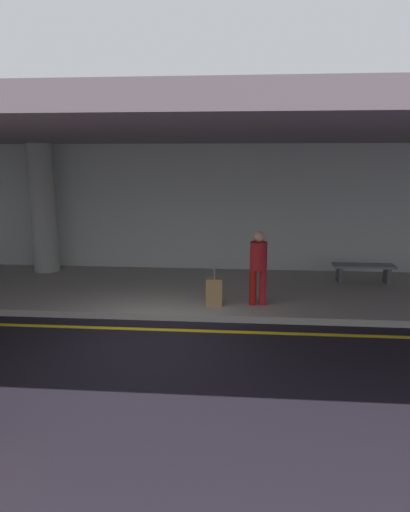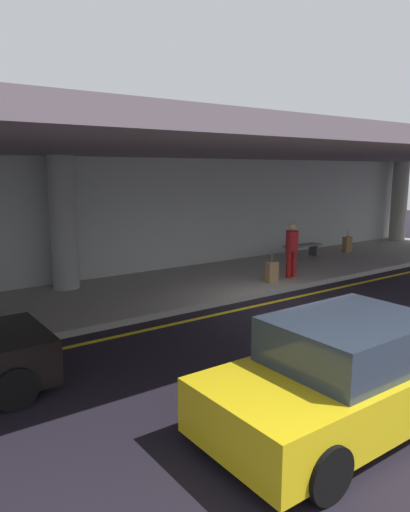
{
  "view_description": "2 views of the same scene",
  "coord_description": "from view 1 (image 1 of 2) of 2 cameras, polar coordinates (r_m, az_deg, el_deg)",
  "views": [
    {
      "loc": [
        1.74,
        -8.22,
        3.4
      ],
      "look_at": [
        0.86,
        2.29,
        1.15
      ],
      "focal_mm": 32.41,
      "sensor_mm": 36.0,
      "label": 1
    },
    {
      "loc": [
        -8.43,
        -8.21,
        3.4
      ],
      "look_at": [
        -0.63,
        2.6,
        0.99
      ],
      "focal_mm": 33.34,
      "sensor_mm": 36.0,
      "label": 2
    }
  ],
  "objects": [
    {
      "name": "ground_plane",
      "position": [
        9.07,
        -6.73,
        -10.1
      ],
      "size": [
        60.0,
        60.0,
        0.0
      ],
      "primitive_type": "plane",
      "color": "black"
    },
    {
      "name": "sidewalk",
      "position": [
        11.93,
        -3.79,
        -4.2
      ],
      "size": [
        26.0,
        4.2,
        0.15
      ],
      "primitive_type": "cube",
      "color": "#9E9A91",
      "rests_on": "ground"
    },
    {
      "name": "terminal_back_wall",
      "position": [
        13.76,
        -2.5,
        5.75
      ],
      "size": [
        26.0,
        0.3,
        3.8
      ],
      "primitive_type": "cube",
      "color": "#B2B9B3",
      "rests_on": "ground"
    },
    {
      "name": "lane_stripe_yellow",
      "position": [
        9.5,
        -6.16,
        -9.0
      ],
      "size": [
        26.0,
        0.14,
        0.01
      ],
      "primitive_type": "cube",
      "color": "yellow",
      "rests_on": "ground"
    },
    {
      "name": "ceiling_overhang",
      "position": [
        10.97,
        -4.48,
        14.86
      ],
      "size": [
        28.0,
        13.2,
        0.3
      ],
      "primitive_type": "cube",
      "color": "slate",
      "rests_on": "support_column_far_left"
    },
    {
      "name": "bench_metal",
      "position": [
        12.95,
        18.97,
        -1.58
      ],
      "size": [
        1.6,
        0.5,
        0.48
      ],
      "color": "slate",
      "rests_on": "sidewalk"
    },
    {
      "name": "traveler_with_luggage",
      "position": [
        10.31,
        6.61,
        -0.88
      ],
      "size": [
        0.38,
        0.38,
        1.68
      ],
      "rotation": [
        0.0,
        0.0,
        0.25
      ],
      "color": "#9E150F",
      "rests_on": "sidewalk"
    },
    {
      "name": "suitcase_upright_primary",
      "position": [
        10.34,
        1.15,
        -4.49
      ],
      "size": [
        0.36,
        0.22,
        0.9
      ],
      "rotation": [
        0.0,
        0.0,
        -0.29
      ],
      "color": "#9A754A",
      "rests_on": "sidewalk"
    },
    {
      "name": "support_column_left_mid",
      "position": [
        14.09,
        -19.37,
        5.54
      ],
      "size": [
        0.72,
        0.72,
        3.65
      ],
      "primitive_type": "cylinder",
      "color": "#9A9D98",
      "rests_on": "sidewalk"
    }
  ]
}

